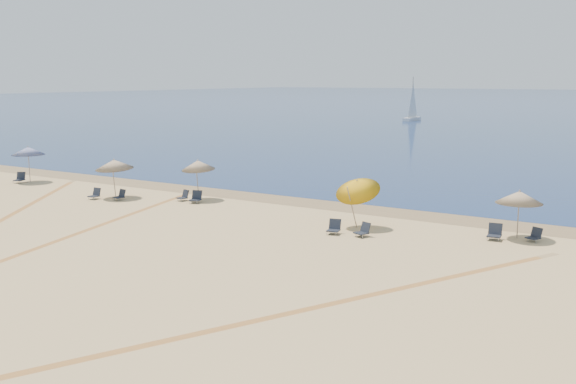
% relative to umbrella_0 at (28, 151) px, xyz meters
% --- Properties ---
extents(wet_sand, '(500.00, 500.00, 0.00)m').
position_rel_umbrella_0_xyz_m(wet_sand, '(21.38, 3.55, -2.18)').
color(wet_sand, olive).
rests_on(wet_sand, ground).
extents(umbrella_0, '(2.25, 2.25, 2.52)m').
position_rel_umbrella_0_xyz_m(umbrella_0, '(0.00, 0.00, 0.00)').
color(umbrella_0, gray).
rests_on(umbrella_0, ground).
extents(umbrella_1, '(2.27, 2.31, 2.41)m').
position_rel_umbrella_0_xyz_m(umbrella_1, '(9.57, -1.22, -0.14)').
color(umbrella_1, gray).
rests_on(umbrella_1, ground).
extents(umbrella_2, '(2.00, 2.04, 2.44)m').
position_rel_umbrella_0_xyz_m(umbrella_2, '(14.30, 0.91, -0.10)').
color(umbrella_2, gray).
rests_on(umbrella_2, ground).
extents(umbrella_3, '(2.17, 2.18, 2.79)m').
position_rel_umbrella_0_xyz_m(umbrella_3, '(25.57, -0.96, -0.16)').
color(umbrella_3, gray).
rests_on(umbrella_3, ground).
extents(umbrella_4, '(2.09, 2.09, 2.23)m').
position_rel_umbrella_0_xyz_m(umbrella_4, '(32.73, 0.92, -0.29)').
color(umbrella_4, gray).
rests_on(umbrella_4, ground).
extents(chair_0, '(0.84, 0.89, 0.73)m').
position_rel_umbrella_0_xyz_m(chair_0, '(-0.33, -0.56, -1.86)').
color(chair_0, black).
rests_on(chair_0, ground).
extents(chair_1, '(0.56, 0.65, 0.65)m').
position_rel_umbrella_0_xyz_m(chair_1, '(8.86, -2.17, -1.89)').
color(chair_1, black).
rests_on(chair_1, ground).
extents(chair_2, '(0.61, 0.68, 0.63)m').
position_rel_umbrella_0_xyz_m(chair_2, '(10.40, -1.64, -1.90)').
color(chair_2, black).
rests_on(chair_2, ground).
extents(chair_3, '(0.68, 0.74, 0.64)m').
position_rel_umbrella_0_xyz_m(chair_3, '(13.78, 0.15, -1.90)').
color(chair_3, black).
rests_on(chair_3, ground).
extents(chair_4, '(0.76, 0.83, 0.71)m').
position_rel_umbrella_0_xyz_m(chair_4, '(14.84, 0.01, -1.87)').
color(chair_4, black).
rests_on(chair_4, ground).
extents(chair_5, '(0.69, 0.76, 0.67)m').
position_rel_umbrella_0_xyz_m(chair_5, '(25.23, -2.62, -1.88)').
color(chair_5, black).
rests_on(chair_5, ground).
extents(chair_6, '(0.74, 0.79, 0.65)m').
position_rel_umbrella_0_xyz_m(chair_6, '(26.62, -2.42, -1.89)').
color(chair_6, black).
rests_on(chair_6, ground).
extents(chair_7, '(0.67, 0.76, 0.72)m').
position_rel_umbrella_0_xyz_m(chair_7, '(31.92, 0.14, -1.86)').
color(chair_7, black).
rests_on(chair_7, ground).
extents(chair_8, '(0.71, 0.76, 0.62)m').
position_rel_umbrella_0_xyz_m(chair_8, '(33.53, 0.72, -1.91)').
color(chair_8, black).
rests_on(chair_8, ground).
extents(sailboat_1, '(1.49, 4.99, 7.35)m').
position_rel_umbrella_0_xyz_m(sailboat_1, '(-0.80, 76.67, 0.04)').
color(sailboat_1, white).
rests_on(sailboat_1, ocean).
extents(tire_tracks, '(56.92, 43.20, 0.00)m').
position_rel_umbrella_0_xyz_m(tire_tracks, '(17.87, -11.53, -2.18)').
color(tire_tracks, tan).
rests_on(tire_tracks, ground).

